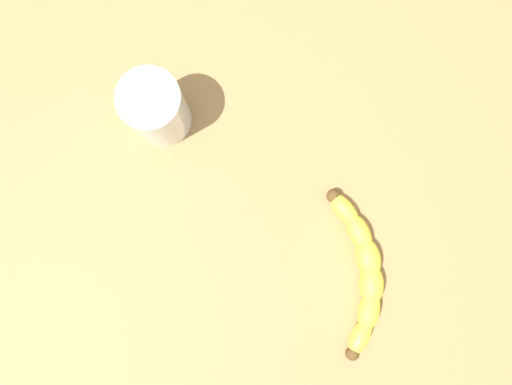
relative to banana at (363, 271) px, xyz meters
The scene contains 3 objects.
wooden_tabletop 19.08cm from the banana, 35.76° to the right, with size 120.00×120.00×3.00cm, color olive.
banana is the anchor object (origin of this frame).
smoothie_glass 33.40cm from the banana, 54.81° to the right, with size 7.65×7.65×11.29cm.
Camera 1 is at (-3.31, 3.11, 75.58)cm, focal length 38.34 mm.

